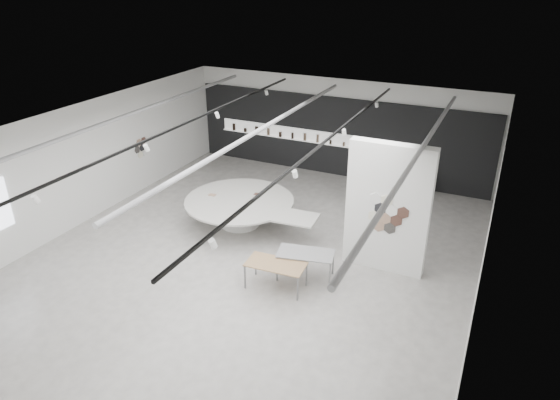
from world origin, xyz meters
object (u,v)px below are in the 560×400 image
at_px(sample_table_wood, 276,265).
at_px(kitchen_counter, 407,179).
at_px(partition_column, 387,209).
at_px(display_island, 241,209).
at_px(sample_table_stone, 306,255).

height_order(sample_table_wood, kitchen_counter, kitchen_counter).
bearing_deg(partition_column, sample_table_wood, -136.56).
distance_m(partition_column, display_island, 4.92).
relative_size(display_island, kitchen_counter, 2.95).
distance_m(partition_column, sample_table_wood, 3.30).
bearing_deg(sample_table_stone, display_island, 147.67).
distance_m(display_island, kitchen_counter, 6.54).
relative_size(sample_table_wood, kitchen_counter, 1.00).
distance_m(sample_table_wood, kitchen_counter, 7.84).
bearing_deg(sample_table_stone, sample_table_wood, -124.68).
bearing_deg(kitchen_counter, display_island, -130.98).
height_order(display_island, sample_table_wood, display_island).
xyz_separation_m(partition_column, display_island, (-4.73, 0.52, -1.22)).
distance_m(display_island, sample_table_stone, 3.56).
bearing_deg(display_island, kitchen_counter, 45.84).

